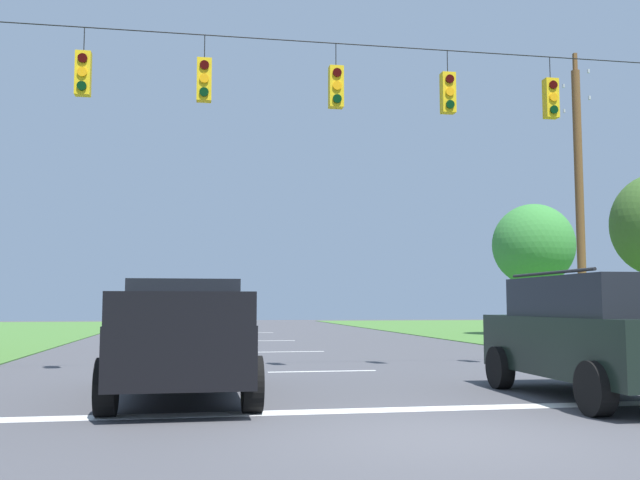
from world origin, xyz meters
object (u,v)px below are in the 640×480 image
at_px(pickup_truck, 183,338).
at_px(tree_roadside_far_right, 533,245).
at_px(overhead_signal_span, 335,170).
at_px(suv_black, 598,333).
at_px(utility_pole_mid_right, 580,199).

height_order(pickup_truck, tree_roadside_far_right, tree_roadside_far_right).
bearing_deg(overhead_signal_span, tree_roadside_far_right, 52.05).
relative_size(suv_black, tree_roadside_far_right, 0.75).
distance_m(suv_black, utility_pole_mid_right, 13.28).
bearing_deg(utility_pole_mid_right, pickup_truck, -143.33).
bearing_deg(utility_pole_mid_right, overhead_signal_span, -146.47).
bearing_deg(pickup_truck, tree_roadside_far_right, 50.77).
height_order(suv_black, tree_roadside_far_right, tree_roadside_far_right).
bearing_deg(utility_pole_mid_right, tree_roadside_far_right, 71.10).
relative_size(suv_black, utility_pole_mid_right, 0.48).
relative_size(pickup_truck, utility_pole_mid_right, 0.54).
distance_m(overhead_signal_span, tree_roadside_far_right, 21.50).
height_order(overhead_signal_span, utility_pole_mid_right, utility_pole_mid_right).
height_order(overhead_signal_span, tree_roadside_far_right, overhead_signal_span).
height_order(suv_black, utility_pole_mid_right, utility_pole_mid_right).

